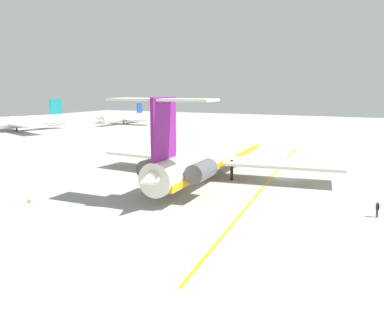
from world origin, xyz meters
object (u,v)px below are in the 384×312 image
object	(u,v)px
main_jetliner	(212,156)
ground_crew_near_tail	(161,145)
airliner_far_right	(122,118)
ground_crew_near_nose	(377,207)
safety_cone_nose	(29,201)
airliner_mid_right	(13,122)

from	to	relation	value
main_jetliner	ground_crew_near_tail	xyz separation A→B (m)	(22.81, 22.31, -2.49)
airliner_far_right	ground_crew_near_nose	world-z (taller)	airliner_far_right
airliner_far_right	safety_cone_nose	bearing A→B (deg)	33.14
main_jetliner	airliner_mid_right	bearing A→B (deg)	66.00
airliner_mid_right	safety_cone_nose	size ratio (longest dim) A/B	61.14
airliner_far_right	ground_crew_near_tail	xyz separation A→B (m)	(-50.12, -46.48, -1.26)
main_jetliner	safety_cone_nose	bearing A→B (deg)	144.47
main_jetliner	ground_crew_near_tail	world-z (taller)	main_jetliner
airliner_mid_right	safety_cone_nose	xyz separation A→B (m)	(-57.53, -69.71, -2.76)
airliner_mid_right	ground_crew_near_tail	size ratio (longest dim) A/B	19.89
airliner_mid_right	ground_crew_near_nose	bearing A→B (deg)	88.22
ground_crew_near_tail	safety_cone_nose	world-z (taller)	ground_crew_near_tail
safety_cone_nose	ground_crew_near_tail	bearing A→B (deg)	8.95
airliner_far_right	ground_crew_near_nose	distance (m)	124.51
main_jetliner	safety_cone_nose	distance (m)	27.36
ground_crew_near_nose	safety_cone_nose	size ratio (longest dim) A/B	3.24
ground_crew_near_nose	airliner_far_right	bearing A→B (deg)	86.38
airliner_mid_right	airliner_far_right	xyz separation A→B (m)	(37.94, -16.10, -0.71)
airliner_far_right	ground_crew_near_tail	bearing A→B (deg)	46.66
airliner_mid_right	ground_crew_near_nose	size ratio (longest dim) A/B	18.86
ground_crew_near_nose	safety_cone_nose	bearing A→B (deg)	145.86
airliner_mid_right	ground_crew_near_tail	distance (m)	63.78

